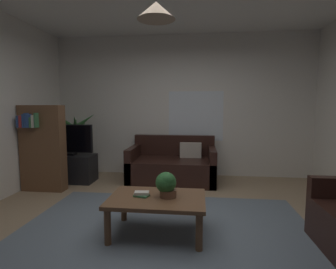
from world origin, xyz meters
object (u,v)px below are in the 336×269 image
at_px(tv, 68,139).
at_px(pendant_lamp, 156,10).
at_px(tv_stand, 70,168).
at_px(coffee_table, 157,203).
at_px(potted_palm_corner, 76,146).
at_px(couch_under_window, 173,167).
at_px(book_on_table_0, 142,195).
at_px(potted_plant_on_table, 166,184).
at_px(bookshelf_corner, 42,147).
at_px(remote_on_table_0, 167,195).
at_px(book_on_table_1, 142,193).

relative_size(tv, pendant_lamp, 1.69).
distance_m(tv_stand, pendant_lamp, 3.34).
xyz_separation_m(coffee_table, potted_palm_corner, (-2.04, 2.31, 0.23)).
height_order(coffee_table, tv, tv).
relative_size(couch_under_window, potted_palm_corner, 1.22).
bearing_deg(book_on_table_0, potted_plant_on_table, 1.56).
bearing_deg(pendant_lamp, book_on_table_0, 178.81).
relative_size(potted_palm_corner, pendant_lamp, 2.39).
xyz_separation_m(book_on_table_0, pendant_lamp, (0.17, -0.00, 1.91)).
bearing_deg(book_on_table_0, bookshelf_corner, 146.81).
height_order(coffee_table, pendant_lamp, pendant_lamp).
xyz_separation_m(remote_on_table_0, pendant_lamp, (-0.10, -0.04, 1.91)).
height_order(coffee_table, bookshelf_corner, bookshelf_corner).
bearing_deg(tv, couch_under_window, 7.92).
distance_m(potted_palm_corner, pendant_lamp, 3.54).
xyz_separation_m(tv, potted_palm_corner, (-0.13, 0.55, -0.21)).
distance_m(book_on_table_0, pendant_lamp, 1.92).
relative_size(potted_plant_on_table, tv, 0.30).
bearing_deg(tv, book_on_table_0, -45.44).
xyz_separation_m(potted_palm_corner, bookshelf_corner, (-0.06, -1.05, 0.14)).
xyz_separation_m(couch_under_window, potted_palm_corner, (-2.00, 0.28, 0.31)).
bearing_deg(tv_stand, book_on_table_0, -45.79).
height_order(book_on_table_0, tv, tv).
xyz_separation_m(potted_plant_on_table, bookshelf_corner, (-2.19, 1.25, 0.16)).
height_order(coffee_table, book_on_table_1, book_on_table_1).
bearing_deg(potted_plant_on_table, pendant_lamp, -173.88).
relative_size(tv, potted_palm_corner, 0.71).
bearing_deg(remote_on_table_0, potted_palm_corner, 127.31).
bearing_deg(potted_palm_corner, tv_stand, -76.13).
height_order(tv, potted_palm_corner, potted_palm_corner).
bearing_deg(remote_on_table_0, coffee_table, -161.83).
xyz_separation_m(book_on_table_0, tv_stand, (-1.74, 1.79, -0.17)).
height_order(coffee_table, tv_stand, tv_stand).
bearing_deg(remote_on_table_0, tv, 133.37).
height_order(couch_under_window, pendant_lamp, pendant_lamp).
bearing_deg(book_on_table_0, pendant_lamp, -1.19).
distance_m(tv_stand, potted_palm_corner, 0.63).
distance_m(book_on_table_1, remote_on_table_0, 0.27).
bearing_deg(book_on_table_0, tv_stand, 134.21).
bearing_deg(potted_plant_on_table, tv_stand, 138.47).
relative_size(book_on_table_1, pendant_lamp, 0.29).
distance_m(tv, bookshelf_corner, 0.54).
bearing_deg(book_on_table_1, potted_palm_corner, 129.06).
height_order(couch_under_window, potted_plant_on_table, couch_under_window).
relative_size(remote_on_table_0, bookshelf_corner, 0.11).
xyz_separation_m(book_on_table_1, remote_on_table_0, (0.27, 0.03, -0.02)).
height_order(potted_palm_corner, pendant_lamp, pendant_lamp).
bearing_deg(pendant_lamp, potted_plant_on_table, 6.12).
distance_m(tv, potted_palm_corner, 0.60).
xyz_separation_m(tv_stand, pendant_lamp, (1.91, -1.79, 2.08)).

